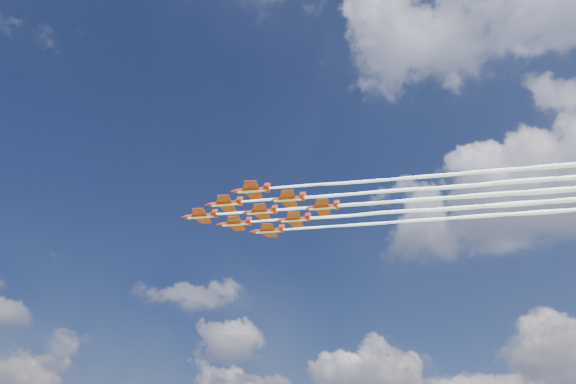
# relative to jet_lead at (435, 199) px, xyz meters

# --- Properties ---
(jet_lead) EXTENTS (124.94, 73.33, 2.78)m
(jet_lead) POSITION_rel_jet_lead_xyz_m (0.00, 0.00, 0.00)
(jet_lead) COLOR red
(jet_row2_port) EXTENTS (124.94, 73.33, 2.78)m
(jet_row2_port) POSITION_rel_jet_lead_xyz_m (10.90, -0.93, 0.00)
(jet_row2_port) COLOR red
(jet_row2_starb) EXTENTS (124.94, 73.33, 2.78)m
(jet_row2_starb) POSITION_rel_jet_lead_xyz_m (4.74, 9.85, 0.00)
(jet_row2_starb) COLOR red
(jet_row3_port) EXTENTS (124.94, 73.33, 2.78)m
(jet_row3_port) POSITION_rel_jet_lead_xyz_m (21.79, -1.86, 0.00)
(jet_row3_port) COLOR red
(jet_row3_centre) EXTENTS (124.94, 73.33, 2.78)m
(jet_row3_centre) POSITION_rel_jet_lead_xyz_m (15.63, 8.93, 0.00)
(jet_row3_centre) COLOR red
(jet_row3_starb) EXTENTS (124.94, 73.33, 2.78)m
(jet_row3_starb) POSITION_rel_jet_lead_xyz_m (9.48, 19.71, 0.00)
(jet_row3_starb) COLOR red
(jet_row4_port) EXTENTS (124.94, 73.33, 2.78)m
(jet_row4_port) POSITION_rel_jet_lead_xyz_m (26.53, 8.00, 0.00)
(jet_row4_port) COLOR red
(jet_row4_starb) EXTENTS (124.94, 73.33, 2.78)m
(jet_row4_starb) POSITION_rel_jet_lead_xyz_m (20.37, 18.78, 0.00)
(jet_row4_starb) COLOR red
(jet_tail) EXTENTS (124.94, 73.33, 2.78)m
(jet_tail) POSITION_rel_jet_lead_xyz_m (31.27, 17.85, 0.00)
(jet_tail) COLOR red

